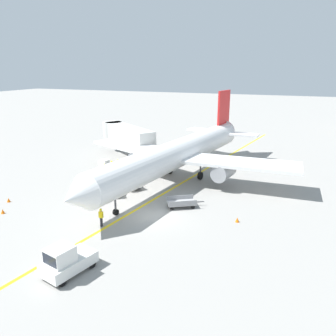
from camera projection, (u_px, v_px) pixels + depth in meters
ground_plane at (154, 216)px, 31.04m from camera, size 300.00×300.00×0.00m
taxi_line_yellow at (161, 195)px, 35.98m from camera, size 14.54×78.77×0.01m
airliner at (179, 153)px, 40.08m from camera, size 28.15×35.20×10.10m
jet_bridge at (124, 134)px, 51.00m from camera, size 11.90×9.42×4.85m
pushback_tug at (66, 261)px, 22.06m from camera, size 2.72×3.95×2.20m
baggage_tug_near_wing at (106, 169)px, 42.24m from camera, size 2.49×1.49×2.10m
belt_loader_forward_hold at (111, 186)px, 36.53m from camera, size 3.93×4.79×2.59m
belt_loader_aft_hold at (127, 180)px, 38.46m from camera, size 4.91×3.69×2.59m
baggage_cart_loaded at (181, 203)px, 32.90m from camera, size 3.63×2.78×0.94m
ground_crew_marshaller at (101, 217)px, 28.72m from camera, size 0.36×0.24×1.70m
safety_cone_nose_left at (237, 220)px, 29.74m from camera, size 0.36×0.36×0.44m
safety_cone_nose_right at (9, 200)px, 34.18m from camera, size 0.36×0.36×0.44m
safety_cone_wingtip_left at (3, 211)px, 31.48m from camera, size 0.36×0.36×0.44m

